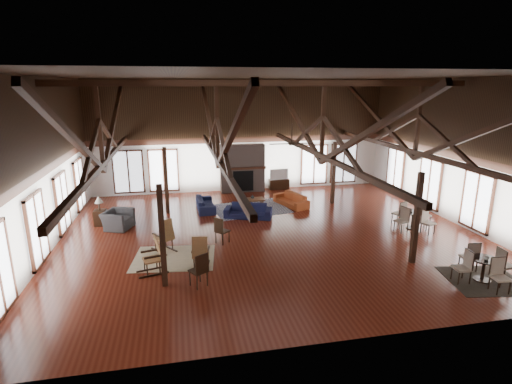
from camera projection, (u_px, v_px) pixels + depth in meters
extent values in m
plane|color=#5D2113|center=(270.00, 234.00, 15.79)|extent=(16.00, 16.00, 0.00)
cube|color=black|center=(272.00, 76.00, 14.23)|extent=(16.00, 14.00, 0.02)
cube|color=white|center=(241.00, 136.00, 21.64)|extent=(16.00, 0.02, 6.00)
cube|color=white|center=(348.00, 217.00, 8.39)|extent=(16.00, 0.02, 6.00)
cube|color=white|center=(41.00, 167.00, 13.49)|extent=(0.02, 14.00, 6.00)
cube|color=white|center=(458.00, 152.00, 16.54)|extent=(0.02, 14.00, 6.00)
cube|color=#321C0E|center=(272.00, 83.00, 14.30)|extent=(15.60, 0.18, 0.22)
cube|color=#321C0E|center=(103.00, 163.00, 13.86)|extent=(0.16, 13.70, 0.18)
cube|color=#321C0E|center=(99.00, 124.00, 13.51)|extent=(0.14, 0.14, 2.70)
cube|color=#321C0E|center=(114.00, 120.00, 16.85)|extent=(0.15, 7.07, 3.12)
cube|color=#321C0E|center=(76.00, 142.00, 10.22)|extent=(0.15, 7.07, 3.12)
cube|color=#321C0E|center=(218.00, 159.00, 14.62)|extent=(0.16, 13.70, 0.18)
cube|color=#321C0E|center=(217.00, 122.00, 14.27)|extent=(0.14, 0.14, 2.70)
cube|color=#321C0E|center=(209.00, 118.00, 17.61)|extent=(0.15, 7.07, 3.12)
cube|color=#321C0E|center=(230.00, 138.00, 10.99)|extent=(0.15, 7.07, 3.12)
cube|color=#321C0E|center=(321.00, 156.00, 15.38)|extent=(0.16, 13.70, 0.18)
cube|color=#321C0E|center=(323.00, 120.00, 15.03)|extent=(0.14, 0.14, 2.70)
cube|color=#321C0E|center=(296.00, 117.00, 18.38)|extent=(0.15, 7.07, 3.12)
cube|color=#321C0E|center=(365.00, 135.00, 11.75)|extent=(0.15, 7.07, 3.12)
cube|color=#321C0E|center=(415.00, 152.00, 16.14)|extent=(0.16, 13.70, 0.18)
cube|color=#321C0E|center=(419.00, 119.00, 15.79)|extent=(0.14, 0.14, 2.70)
cube|color=#321C0E|center=(376.00, 115.00, 19.14)|extent=(0.15, 7.07, 3.12)
cube|color=#321C0E|center=(483.00, 132.00, 12.51)|extent=(0.15, 7.07, 3.12)
cube|color=#321C0E|center=(162.00, 237.00, 11.32)|extent=(0.16, 0.16, 3.05)
cube|color=#321C0E|center=(416.00, 219.00, 12.84)|extent=(0.16, 0.16, 3.05)
cube|color=#321C0E|center=(166.00, 181.00, 17.95)|extent=(0.16, 0.16, 3.05)
cube|color=#321C0E|center=(334.00, 173.00, 19.47)|extent=(0.16, 0.16, 3.05)
cube|color=#77625A|center=(242.00, 168.00, 21.78)|extent=(2.40, 0.62, 2.60)
cube|color=black|center=(243.00, 181.00, 21.64)|extent=(1.10, 0.06, 1.10)
cube|color=#371A10|center=(243.00, 168.00, 21.50)|extent=(2.50, 0.20, 0.12)
cylinder|color=black|center=(292.00, 134.00, 13.89)|extent=(0.04, 0.04, 0.70)
cylinder|color=black|center=(292.00, 144.00, 13.98)|extent=(0.20, 0.20, 0.10)
cube|color=black|center=(304.00, 143.00, 14.07)|extent=(0.70, 0.12, 0.02)
cube|color=black|center=(288.00, 142.00, 14.41)|extent=(0.12, 0.70, 0.02)
cube|color=black|center=(279.00, 144.00, 13.89)|extent=(0.70, 0.12, 0.02)
cube|color=black|center=(295.00, 145.00, 13.55)|extent=(0.12, 0.70, 0.02)
imported|color=#141738|center=(248.00, 211.00, 17.64)|extent=(2.22, 1.44, 0.60)
imported|color=#141837|center=(206.00, 204.00, 18.74)|extent=(1.99, 0.82, 0.58)
imported|color=#B14B22|center=(291.00, 200.00, 19.40)|extent=(2.17, 1.41, 0.59)
cube|color=brown|center=(251.00, 200.00, 18.86)|extent=(1.25, 0.63, 0.06)
cube|color=brown|center=(241.00, 206.00, 18.62)|extent=(0.06, 0.06, 0.42)
cube|color=brown|center=(239.00, 204.00, 19.01)|extent=(0.06, 0.06, 0.42)
cube|color=brown|center=(263.00, 205.00, 18.82)|extent=(0.06, 0.06, 0.42)
cube|color=brown|center=(261.00, 203.00, 19.21)|extent=(0.06, 0.06, 0.42)
imported|color=#B2B2B2|center=(252.00, 197.00, 18.90)|extent=(0.21, 0.21, 0.19)
imported|color=#313134|center=(118.00, 220.00, 16.29)|extent=(1.43, 1.35, 0.74)
cube|color=black|center=(101.00, 217.00, 16.69)|extent=(0.49, 0.49, 0.65)
cylinder|color=black|center=(99.00, 206.00, 16.55)|extent=(0.08, 0.08, 0.39)
cone|color=beige|center=(99.00, 199.00, 16.49)|extent=(0.35, 0.35, 0.28)
cube|color=olive|center=(163.00, 238.00, 14.05)|extent=(0.72, 0.71, 0.05)
cube|color=olive|center=(167.00, 231.00, 13.80)|extent=(0.54, 0.47, 0.75)
cube|color=black|center=(159.00, 252.00, 14.01)|extent=(0.58, 0.78, 0.05)
cube|color=black|center=(169.00, 248.00, 14.32)|extent=(0.58, 0.78, 0.05)
cube|color=olive|center=(201.00, 255.00, 12.79)|extent=(0.57, 0.55, 0.05)
cube|color=olive|center=(200.00, 248.00, 12.49)|extent=(0.51, 0.28, 0.70)
cube|color=black|center=(195.00, 266.00, 12.89)|extent=(0.22, 0.85, 0.05)
cube|color=black|center=(208.00, 266.00, 12.89)|extent=(0.22, 0.85, 0.05)
cube|color=olive|center=(152.00, 260.00, 12.37)|extent=(0.61, 0.62, 0.05)
cube|color=olive|center=(158.00, 248.00, 12.38)|extent=(0.32, 0.55, 0.74)
cube|color=black|center=(154.00, 275.00, 12.30)|extent=(0.89, 0.29, 0.05)
cube|color=black|center=(151.00, 269.00, 12.67)|extent=(0.89, 0.29, 0.05)
cube|color=black|center=(222.00, 231.00, 14.75)|extent=(0.61, 0.61, 0.05)
cube|color=black|center=(219.00, 226.00, 14.53)|extent=(0.32, 0.35, 0.56)
cylinder|color=black|center=(222.00, 237.00, 14.81)|extent=(0.03, 0.03, 0.46)
cube|color=black|center=(198.00, 271.00, 11.57)|extent=(0.61, 0.61, 0.05)
cube|color=black|center=(202.00, 264.00, 11.36)|extent=(0.40, 0.27, 0.58)
cylinder|color=black|center=(199.00, 278.00, 11.63)|extent=(0.04, 0.04, 0.47)
cylinder|color=black|center=(485.00, 259.00, 11.84)|extent=(0.81, 0.81, 0.04)
cylinder|color=black|center=(483.00, 270.00, 11.93)|extent=(0.10, 0.10, 0.66)
cylinder|color=black|center=(482.00, 280.00, 12.01)|extent=(0.48, 0.48, 0.04)
cylinder|color=black|center=(414.00, 212.00, 16.19)|extent=(0.81, 0.81, 0.04)
cylinder|color=black|center=(413.00, 220.00, 16.28)|extent=(0.10, 0.10, 0.67)
cylinder|color=black|center=(412.00, 228.00, 16.37)|extent=(0.49, 0.49, 0.04)
imported|color=#B2B2B2|center=(487.00, 258.00, 11.74)|extent=(0.13, 0.13, 0.10)
imported|color=#B2B2B2|center=(411.00, 210.00, 16.25)|extent=(0.14, 0.14, 0.10)
cube|color=black|center=(279.00, 184.00, 22.51)|extent=(1.12, 0.42, 0.56)
imported|color=#B2B2B2|center=(278.00, 174.00, 22.35)|extent=(1.06, 0.27, 0.61)
cube|color=#C5B489|center=(174.00, 258.00, 13.54)|extent=(2.93, 2.43, 0.01)
cube|color=#16173F|center=(250.00, 209.00, 18.95)|extent=(3.77, 3.07, 0.01)
cube|color=black|center=(484.00, 280.00, 12.00)|extent=(2.42, 2.26, 0.01)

